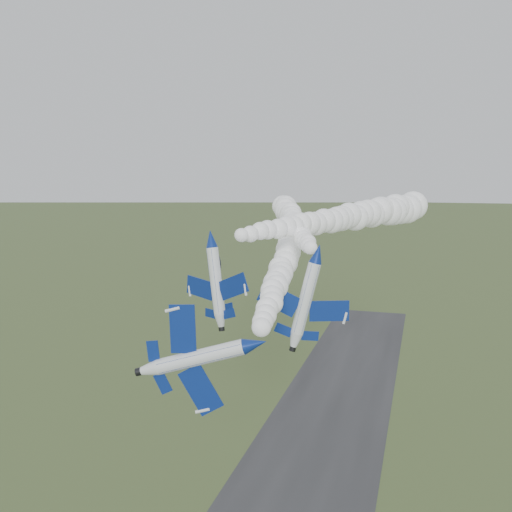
# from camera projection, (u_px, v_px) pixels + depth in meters

# --- Properties ---
(jet_lead) EXTENTS (3.68, 11.64, 9.29)m
(jet_lead) POSITION_uv_depth(u_px,v_px,m) (255.00, 344.00, 47.04)
(jet_lead) COLOR silver
(smoke_trail_jet_lead) EXTENTS (16.40, 65.76, 4.56)m
(smoke_trail_jet_lead) POSITION_uv_depth(u_px,v_px,m) (285.00, 260.00, 82.10)
(smoke_trail_jet_lead) COLOR white
(jet_pair_left) EXTENTS (10.12, 11.69, 3.25)m
(jet_pair_left) POSITION_uv_depth(u_px,v_px,m) (210.00, 239.00, 68.39)
(jet_pair_left) COLOR silver
(smoke_trail_jet_pair_left) EXTENTS (28.69, 54.45, 5.62)m
(smoke_trail_jet_pair_left) POSITION_uv_depth(u_px,v_px,m) (346.00, 218.00, 92.07)
(smoke_trail_jet_pair_left) COLOR white
(jet_pair_right) EXTENTS (10.80, 12.82, 3.93)m
(jet_pair_right) POSITION_uv_depth(u_px,v_px,m) (318.00, 254.00, 66.30)
(jet_pair_right) COLOR silver
(smoke_trail_jet_pair_right) EXTENTS (21.92, 49.99, 4.51)m
(smoke_trail_jet_pair_right) POSITION_uv_depth(u_px,v_px,m) (294.00, 222.00, 95.21)
(smoke_trail_jet_pair_right) COLOR white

